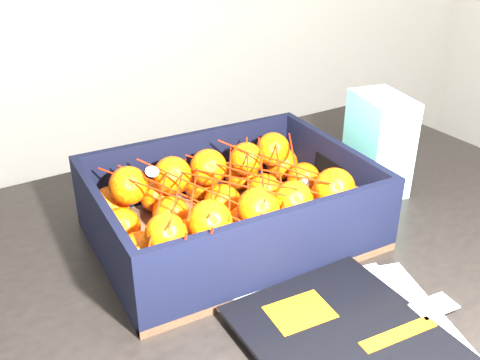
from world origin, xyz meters
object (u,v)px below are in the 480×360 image
table (253,304)px  retail_carton (378,143)px  produce_crate (231,215)px  magazine_stack (365,351)px

table → retail_carton: size_ratio=7.38×
table → produce_crate: bearing=100.5°
table → retail_carton: bearing=14.3°
table → magazine_stack: size_ratio=3.88×
table → magazine_stack: (0.01, -0.24, 0.11)m
produce_crate → retail_carton: size_ratio=2.31×
produce_crate → retail_carton: 0.30m
magazine_stack → retail_carton: (0.28, 0.31, 0.08)m
produce_crate → magazine_stack: bearing=-86.3°
magazine_stack → produce_crate: bearing=93.7°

